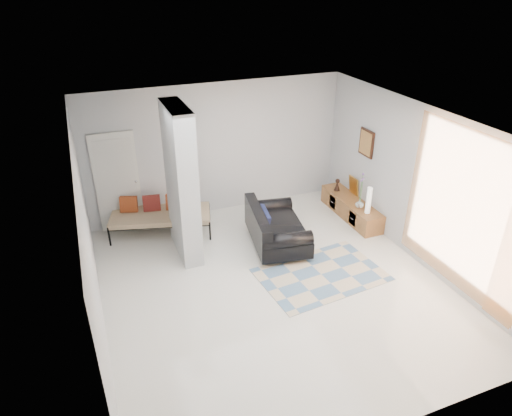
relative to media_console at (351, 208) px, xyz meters
name	(u,v)px	position (x,y,z in m)	size (l,w,h in m)	color
floor	(273,285)	(-2.52, -1.62, -0.20)	(6.00, 6.00, 0.00)	silver
ceiling	(277,125)	(-2.52, -1.62, 2.60)	(6.00, 6.00, 0.00)	white
wall_back	(217,150)	(-2.52, 1.38, 1.20)	(6.00, 6.00, 0.00)	#BABBBE
wall_front	(394,343)	(-2.52, -4.62, 1.20)	(6.00, 6.00, 0.00)	#BABBBE
wall_left	(90,248)	(-5.27, -1.62, 1.20)	(6.00, 6.00, 0.00)	#BABBBE
wall_right	(419,185)	(0.23, -1.62, 1.20)	(6.00, 6.00, 0.00)	#BABBBE
partition_column	(181,184)	(-3.62, -0.02, 1.20)	(0.35, 1.20, 2.80)	#AAAFB2
hallway_door	(117,182)	(-4.62, 1.34, 0.82)	(0.85, 0.06, 2.04)	silver
curtain	(465,213)	(0.15, -2.77, 1.25)	(2.55, 2.55, 0.00)	orange
wall_art	(367,143)	(0.20, 0.00, 1.45)	(0.04, 0.45, 0.55)	black
media_console	(351,208)	(0.00, 0.00, 0.00)	(0.45, 1.81, 0.80)	brown
loveseat	(274,228)	(-1.99, -0.41, 0.15)	(1.21, 1.77, 0.76)	silver
daybed	(159,214)	(-3.94, 0.86, 0.21)	(2.11, 1.32, 0.77)	black
area_rug	(321,274)	(-1.62, -1.65, -0.20)	(2.12, 1.42, 0.01)	#C2B294
cylinder_lamp	(369,200)	(-0.02, -0.60, 0.47)	(0.10, 0.10, 0.55)	white
bronze_figurine	(337,185)	(-0.05, 0.54, 0.33)	(0.14, 0.14, 0.27)	black
vase	(360,204)	(-0.05, -0.35, 0.28)	(0.17, 0.17, 0.18)	#B9C4BE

